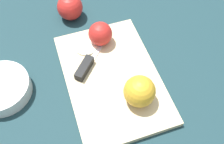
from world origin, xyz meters
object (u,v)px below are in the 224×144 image
apple_whole (70,7)px  bowl (1,88)px  apple_half_left (139,91)px  knife (86,66)px  apple_half_right (100,34)px

apple_whole → bowl: 0.31m
apple_half_left → knife: bearing=-31.6°
apple_half_right → apple_whole: bearing=3.3°
apple_half_right → apple_whole: apple_whole is taller
apple_half_left → apple_whole: 0.36m
apple_half_left → apple_half_right: apple_half_left is taller
apple_half_right → knife: apple_half_right is taller
apple_half_left → knife: 0.17m
apple_half_left → knife: apple_half_left is taller
apple_whole → bowl: apple_whole is taller
apple_half_left → apple_half_right: size_ratio=1.16×
apple_half_left → apple_whole: (0.35, 0.08, -0.02)m
knife → bowl: 0.22m
knife → bowl: bearing=130.4°
apple_half_right → apple_whole: (0.14, 0.05, -0.01)m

